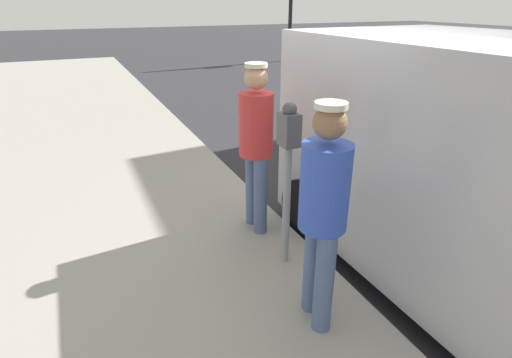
% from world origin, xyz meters
% --- Properties ---
extents(ground_plane, '(80.00, 80.00, 0.00)m').
position_xyz_m(ground_plane, '(0.00, 0.00, 0.00)').
color(ground_plane, '#2D2D33').
extents(sidewalk_slab, '(5.00, 32.00, 0.15)m').
position_xyz_m(sidewalk_slab, '(3.50, 0.00, 0.07)').
color(sidewalk_slab, '#9E998E').
rests_on(sidewalk_slab, ground).
extents(parking_meter_near, '(0.14, 0.18, 1.52)m').
position_xyz_m(parking_meter_near, '(1.35, 0.49, 1.18)').
color(parking_meter_near, gray).
rests_on(parking_meter_near, sidewalk_slab).
extents(pedestrian_in_red, '(0.34, 0.36, 1.74)m').
position_xyz_m(pedestrian_in_red, '(1.34, -0.19, 1.15)').
color(pedestrian_in_red, '#4C608C').
rests_on(pedestrian_in_red, sidewalk_slab).
extents(pedestrian_in_blue, '(0.34, 0.36, 1.70)m').
position_xyz_m(pedestrian_in_blue, '(1.49, 1.26, 1.12)').
color(pedestrian_in_blue, '#4C608C').
rests_on(pedestrian_in_blue, sidewalk_slab).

